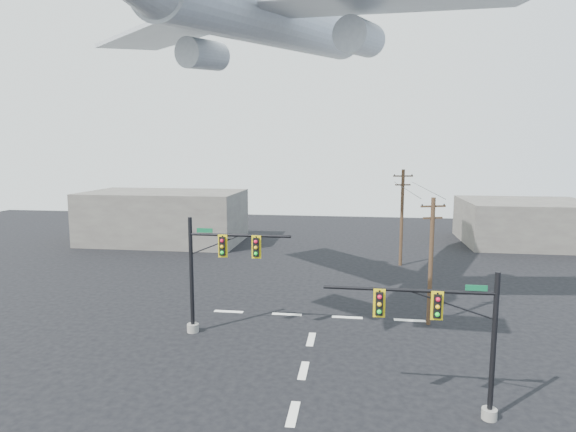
% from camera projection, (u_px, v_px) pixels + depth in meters
% --- Properties ---
extents(ground, '(120.00, 120.00, 0.00)m').
position_uv_depth(ground, '(293.00, 414.00, 20.04)').
color(ground, black).
rests_on(ground, ground).
extents(lane_markings, '(14.00, 21.20, 0.01)m').
position_uv_depth(lane_markings, '(306.00, 359.00, 25.27)').
color(lane_markings, white).
rests_on(lane_markings, ground).
extents(signal_mast_near, '(7.14, 0.68, 6.18)m').
position_uv_depth(signal_mast_near, '(454.00, 339.00, 19.38)').
color(signal_mast_near, gray).
rests_on(signal_mast_near, ground).
extents(signal_mast_far, '(6.32, 0.77, 7.00)m').
position_uv_depth(signal_mast_far, '(212.00, 273.00, 28.30)').
color(signal_mast_far, gray).
rests_on(signal_mast_far, ground).
extents(utility_pole_a, '(1.56, 0.60, 8.03)m').
position_uv_depth(utility_pole_a, '(431.00, 259.00, 29.72)').
color(utility_pole_a, '#4B3220').
rests_on(utility_pole_a, ground).
extents(utility_pole_b, '(1.83, 0.43, 9.08)m').
position_uv_depth(utility_pole_b, '(402.00, 216.00, 44.97)').
color(utility_pole_b, '#4B3220').
rests_on(utility_pole_b, ground).
extents(power_lines, '(1.95, 15.59, 0.03)m').
position_uv_depth(power_lines, '(415.00, 189.00, 36.87)').
color(power_lines, black).
extents(airliner, '(29.52, 31.99, 8.50)m').
position_uv_depth(airliner, '(277.00, 19.00, 30.28)').
color(airliner, '#AEB4BA').
extents(building_left, '(18.00, 10.00, 6.00)m').
position_uv_depth(building_left, '(164.00, 217.00, 56.74)').
color(building_left, slate).
rests_on(building_left, ground).
extents(building_right, '(14.00, 12.00, 5.00)m').
position_uv_depth(building_right, '(526.00, 222.00, 55.83)').
color(building_right, slate).
rests_on(building_right, ground).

